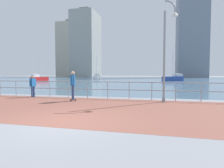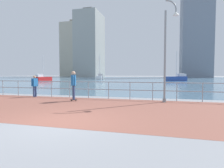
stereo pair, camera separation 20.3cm
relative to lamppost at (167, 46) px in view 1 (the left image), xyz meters
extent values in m
plane|color=gray|center=(-3.64, 34.51, -3.17)|extent=(220.00, 220.00, 0.00)
cube|color=#935647|center=(-3.64, -2.75, -3.17)|extent=(28.00, 6.70, 0.01)
cube|color=slate|center=(-3.64, 45.60, -3.17)|extent=(180.00, 88.00, 0.00)
cylinder|color=#8C99A3|center=(-12.04, 0.60, -2.63)|extent=(0.05, 0.05, 1.09)
cylinder|color=#8C99A3|center=(-10.64, 0.60, -2.63)|extent=(0.05, 0.05, 1.09)
cylinder|color=#8C99A3|center=(-9.24, 0.60, -2.63)|extent=(0.05, 0.05, 1.09)
cylinder|color=#8C99A3|center=(-7.84, 0.60, -2.63)|extent=(0.05, 0.05, 1.09)
cylinder|color=#8C99A3|center=(-6.44, 0.60, -2.63)|extent=(0.05, 0.05, 1.09)
cylinder|color=#8C99A3|center=(-5.04, 0.60, -2.63)|extent=(0.05, 0.05, 1.09)
cylinder|color=#8C99A3|center=(-3.64, 0.60, -2.63)|extent=(0.05, 0.05, 1.09)
cylinder|color=#8C99A3|center=(-2.24, 0.60, -2.63)|extent=(0.05, 0.05, 1.09)
cylinder|color=#8C99A3|center=(-0.84, 0.60, -2.63)|extent=(0.05, 0.05, 1.09)
cylinder|color=#8C99A3|center=(0.56, 0.60, -2.63)|extent=(0.05, 0.05, 1.09)
cylinder|color=#8C99A3|center=(1.96, 0.60, -2.63)|extent=(0.05, 0.05, 1.09)
cylinder|color=#8C99A3|center=(-3.64, 0.60, -2.08)|extent=(25.20, 0.06, 0.06)
cylinder|color=#8C99A3|center=(-3.64, 0.60, -2.57)|extent=(25.20, 0.06, 0.06)
cylinder|color=gray|center=(-0.15, 0.00, -3.07)|extent=(0.19, 0.19, 0.20)
cylinder|color=gray|center=(-0.15, 0.00, -0.60)|extent=(0.12, 0.12, 5.14)
cylinder|color=gray|center=(-0.08, 0.00, 2.51)|extent=(0.19, 0.09, 0.11)
cylinder|color=gray|center=(0.07, 0.00, 2.47)|extent=(0.20, 0.09, 0.15)
cylinder|color=gray|center=(0.20, -0.01, 2.38)|extent=(0.19, 0.09, 0.18)
cylinder|color=gray|center=(0.31, -0.01, 2.26)|extent=(0.17, 0.09, 0.19)
cylinder|color=gray|center=(0.37, -0.01, 2.12)|extent=(0.13, 0.09, 0.19)
cylinder|color=gray|center=(0.39, -0.01, 1.96)|extent=(0.09, 0.09, 0.17)
cone|color=silver|center=(0.39, -0.01, 1.77)|extent=(0.36, 0.36, 0.22)
cylinder|color=black|center=(-5.49, -0.98, -3.14)|extent=(0.07, 0.05, 0.06)
cylinder|color=black|center=(-5.51, -0.90, -3.14)|extent=(0.07, 0.05, 0.06)
cylinder|color=black|center=(-5.24, -0.90, -3.14)|extent=(0.07, 0.05, 0.06)
cylinder|color=black|center=(-5.27, -0.82, -3.14)|extent=(0.07, 0.05, 0.06)
cube|color=black|center=(-5.38, -0.90, -3.09)|extent=(0.41, 0.23, 0.02)
cylinder|color=navy|center=(-5.35, -0.98, -2.67)|extent=(0.16, 0.16, 0.83)
cylinder|color=navy|center=(-5.40, -0.82, -2.67)|extent=(0.16, 0.16, 0.83)
cube|color=#236BB2|center=(-5.38, -0.90, -1.94)|extent=(0.33, 0.40, 0.62)
cylinder|color=#236BB2|center=(-5.31, -1.12, -1.92)|extent=(0.11, 0.11, 0.59)
cylinder|color=#236BB2|center=(-5.45, -0.68, -1.92)|extent=(0.11, 0.11, 0.59)
sphere|color=#DBAD89|center=(-5.38, -0.90, -1.51)|extent=(0.23, 0.23, 0.23)
cylinder|color=#384C7A|center=(-8.93, 0.33, -2.80)|extent=(0.15, 0.15, 0.74)
cylinder|color=#384C7A|center=(-8.97, 0.18, -2.80)|extent=(0.15, 0.15, 0.74)
cube|color=#236BB2|center=(-8.95, 0.25, -2.15)|extent=(0.31, 0.38, 0.55)
cylinder|color=#236BB2|center=(-8.90, 0.48, -2.14)|extent=(0.11, 0.11, 0.53)
cylinder|color=#236BB2|center=(-9.00, 0.03, -2.14)|extent=(0.11, 0.11, 0.53)
sphere|color=tan|center=(-8.95, 0.25, -1.77)|extent=(0.21, 0.21, 0.21)
cube|color=white|center=(-17.44, 39.81, -2.65)|extent=(2.51, 5.07, 1.04)
cube|color=silver|center=(-17.75, 41.23, -1.84)|extent=(1.40, 1.94, 0.58)
cylinder|color=silver|center=(-17.44, 39.81, 0.76)|extent=(0.12, 0.12, 5.79)
cylinder|color=silver|center=(-17.67, 40.85, -1.44)|extent=(0.56, 2.16, 0.09)
cube|color=#284799|center=(2.89, 33.82, -2.66)|extent=(4.91, 3.60, 1.03)
cube|color=silver|center=(4.15, 34.52, -1.86)|extent=(2.01, 1.74, 0.57)
cylinder|color=silver|center=(2.89, 33.82, 0.70)|extent=(0.11, 0.11, 5.70)
cylinder|color=silver|center=(3.81, 34.33, -1.46)|extent=(1.93, 1.12, 0.09)
cube|color=#B21E1E|center=(-26.52, 26.40, -2.71)|extent=(1.99, 4.44, 0.92)
cube|color=silver|center=(-26.72, 25.13, -2.00)|extent=(1.16, 1.67, 0.51)
cylinder|color=silver|center=(-26.52, 26.40, 0.30)|extent=(0.10, 0.10, 5.10)
cylinder|color=silver|center=(-26.66, 25.47, -1.64)|extent=(0.39, 1.92, 0.08)
cube|color=#B2AD99|center=(-50.96, 95.45, 12.98)|extent=(17.26, 11.55, 32.30)
cube|color=gray|center=(-50.96, 95.45, 30.13)|extent=(6.90, 4.62, 2.00)
cube|color=slate|center=(14.08, 80.08, 19.77)|extent=(12.16, 14.64, 45.89)
cube|color=#939993|center=(-34.19, 74.60, 12.11)|extent=(10.98, 14.53, 30.56)
cube|color=slate|center=(-34.19, 74.60, 28.38)|extent=(4.39, 5.81, 2.00)
camera|label=1|loc=(-0.52, -11.09, -1.55)|focal=30.04mm
camera|label=2|loc=(-0.33, -11.04, -1.55)|focal=30.04mm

